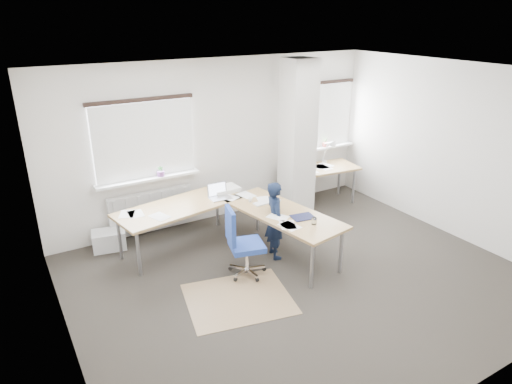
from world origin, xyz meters
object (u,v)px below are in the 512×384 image
desk_main (233,210)px  task_chair (244,256)px  person (275,220)px  desk_side (321,170)px

desk_main → task_chair: (-0.20, -0.70, -0.40)m
person → task_chair: bearing=121.4°
desk_main → person: 0.67m
desk_main → task_chair: bearing=-115.8°
desk_side → person: bearing=-138.4°
desk_side → desk_main: bearing=-153.7°
desk_main → person: person is taller
desk_side → task_chair: size_ratio=1.43×
desk_side → task_chair: desk_side is taller
task_chair → desk_side: bearing=45.4°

